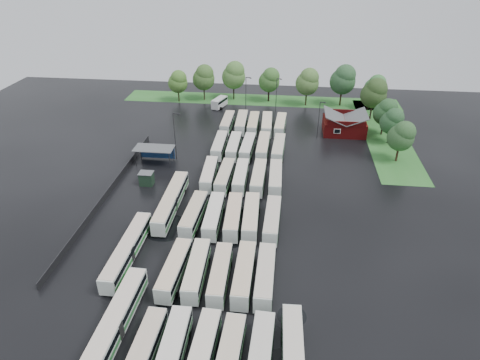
# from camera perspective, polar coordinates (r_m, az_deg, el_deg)

# --- Properties ---
(ground) EXTENTS (160.00, 160.00, 0.00)m
(ground) POSITION_cam_1_polar(r_m,az_deg,el_deg) (70.87, -2.74, -6.43)
(ground) COLOR black
(ground) RESTS_ON ground
(brick_building) EXTENTS (10.07, 8.60, 5.39)m
(brick_building) POSITION_cam_1_polar(r_m,az_deg,el_deg) (107.89, 13.71, 7.06)
(brick_building) COLOR #670B0B
(brick_building) RESTS_ON ground
(wash_shed) EXTENTS (8.20, 4.20, 3.58)m
(wash_shed) POSITION_cam_1_polar(r_m,az_deg,el_deg) (91.63, -11.31, 4.01)
(wash_shed) COLOR #2D2D30
(wash_shed) RESTS_ON ground
(utility_hut) EXTENTS (2.70, 2.20, 2.62)m
(utility_hut) POSITION_cam_1_polar(r_m,az_deg,el_deg) (84.16, -12.36, 0.20)
(utility_hut) COLOR black
(utility_hut) RESTS_ON ground
(grass_strip_north) EXTENTS (80.00, 10.00, 0.01)m
(grass_strip_north) POSITION_cam_1_polar(r_m,az_deg,el_deg) (128.52, 2.74, 10.60)
(grass_strip_north) COLOR #2D6D28
(grass_strip_north) RESTS_ON ground
(grass_strip_east) EXTENTS (10.00, 50.00, 0.01)m
(grass_strip_east) POSITION_cam_1_polar(r_m,az_deg,el_deg) (110.36, 18.76, 5.77)
(grass_strip_east) COLOR #2D6D28
(grass_strip_east) RESTS_ON ground
(west_fence) EXTENTS (0.10, 50.00, 1.20)m
(west_fence) POSITION_cam_1_polar(r_m,az_deg,el_deg) (82.92, -17.19, -1.55)
(west_fence) COLOR #2D2D30
(west_fence) RESTS_ON ground
(bus_r0c0) EXTENTS (2.60, 10.96, 3.04)m
(bus_r0c0) POSITION_cam_1_polar(r_m,az_deg,el_deg) (52.09, -12.71, -21.46)
(bus_r0c0) COLOR silver
(bus_r0c0) RESTS_ON ground
(bus_r0c1) EXTENTS (2.61, 11.41, 3.17)m
(bus_r0c1) POSITION_cam_1_polar(r_m,az_deg,el_deg) (51.38, -9.07, -21.79)
(bus_r0c1) COLOR silver
(bus_r0c1) RESTS_ON ground
(bus_r0c2) EXTENTS (2.68, 11.09, 3.07)m
(bus_r0c2) POSITION_cam_1_polar(r_m,az_deg,el_deg) (50.96, -5.07, -22.12)
(bus_r0c2) COLOR silver
(bus_r0c2) RESTS_ON ground
(bus_r0c4) EXTENTS (2.78, 11.40, 3.15)m
(bus_r0c4) POSITION_cam_1_polar(r_m,az_deg,el_deg) (50.39, 2.68, -22.73)
(bus_r0c4) COLOR silver
(bus_r0c4) RESTS_ON ground
(bus_r1c0) EXTENTS (2.77, 11.03, 3.05)m
(bus_r1c0) POSITION_cam_1_polar(r_m,az_deg,el_deg) (61.05, -8.75, -11.70)
(bus_r1c0) COLOR silver
(bus_r1c0) RESTS_ON ground
(bus_r1c1) EXTENTS (2.65, 11.07, 3.07)m
(bus_r1c1) POSITION_cam_1_polar(r_m,az_deg,el_deg) (60.56, -5.80, -11.84)
(bus_r1c1) COLOR silver
(bus_r1c1) RESTS_ON ground
(bus_r1c2) EXTENTS (2.52, 10.83, 3.00)m
(bus_r1c2) POSITION_cam_1_polar(r_m,az_deg,el_deg) (59.78, -2.67, -12.40)
(bus_r1c2) COLOR silver
(bus_r1c2) RESTS_ON ground
(bus_r1c3) EXTENTS (2.43, 11.30, 3.14)m
(bus_r1c3) POSITION_cam_1_polar(r_m,az_deg,el_deg) (59.60, 0.53, -12.41)
(bus_r1c3) COLOR silver
(bus_r1c3) RESTS_ON ground
(bus_r1c4) EXTENTS (2.42, 11.21, 3.12)m
(bus_r1c4) POSITION_cam_1_polar(r_m,az_deg,el_deg) (59.42, 3.37, -12.65)
(bus_r1c4) COLOR silver
(bus_r1c4) RESTS_ON ground
(bus_r2c0) EXTENTS (2.84, 11.18, 3.09)m
(bus_r2c0) POSITION_cam_1_polar(r_m,az_deg,el_deg) (71.51, -6.18, -4.56)
(bus_r2c0) COLOR silver
(bus_r2c0) RESTS_ON ground
(bus_r2c1) EXTENTS (2.59, 11.15, 3.09)m
(bus_r2c1) POSITION_cam_1_polar(r_m,az_deg,el_deg) (70.86, -3.51, -4.78)
(bus_r2c1) COLOR silver
(bus_r2c1) RESTS_ON ground
(bus_r2c2) EXTENTS (2.80, 11.22, 3.10)m
(bus_r2c2) POSITION_cam_1_polar(r_m,az_deg,el_deg) (70.57, -0.90, -4.87)
(bus_r2c2) COLOR silver
(bus_r2c2) RESTS_ON ground
(bus_r2c3) EXTENTS (2.82, 11.45, 3.16)m
(bus_r2c3) POSITION_cam_1_polar(r_m,az_deg,el_deg) (70.42, 1.47, -4.93)
(bus_r2c3) COLOR silver
(bus_r2c3) RESTS_ON ground
(bus_r2c4) EXTENTS (2.58, 11.15, 3.09)m
(bus_r2c4) POSITION_cam_1_polar(r_m,az_deg,el_deg) (69.97, 4.31, -5.31)
(bus_r2c4) COLOR silver
(bus_r2c4) RESTS_ON ground
(bus_r3c0) EXTENTS (2.84, 11.00, 3.03)m
(bus_r3c0) POSITION_cam_1_polar(r_m,az_deg,el_deg) (83.22, -4.13, 0.78)
(bus_r3c0) COLOR silver
(bus_r3c0) RESTS_ON ground
(bus_r3c1) EXTENTS (2.63, 11.00, 3.05)m
(bus_r3c1) POSITION_cam_1_polar(r_m,az_deg,el_deg) (82.26, -2.03, 0.49)
(bus_r3c1) COLOR silver
(bus_r3c1) RESTS_ON ground
(bus_r3c2) EXTENTS (2.43, 10.83, 3.01)m
(bus_r3c2) POSITION_cam_1_polar(r_m,az_deg,el_deg) (82.19, 0.10, 0.46)
(bus_r3c2) COLOR silver
(bus_r3c2) RESTS_ON ground
(bus_r3c3) EXTENTS (2.49, 11.15, 3.10)m
(bus_r3c3) POSITION_cam_1_polar(r_m,az_deg,el_deg) (81.86, 2.49, 0.34)
(bus_r3c3) COLOR silver
(bus_r3c3) RESTS_ON ground
(bus_r3c4) EXTENTS (2.54, 11.11, 3.08)m
(bus_r3c4) POSITION_cam_1_polar(r_m,az_deg,el_deg) (81.92, 4.75, 0.28)
(bus_r3c4) COLOR silver
(bus_r3c4) RESTS_ON ground
(bus_r4c0) EXTENTS (2.50, 11.04, 3.07)m
(bus_r4c0) POSITION_cam_1_polar(r_m,az_deg,el_deg) (94.85, -2.75, 4.61)
(bus_r4c0) COLOR silver
(bus_r4c0) RESTS_ON ground
(bus_r4c1) EXTENTS (2.39, 11.01, 3.06)m
(bus_r4c1) POSITION_cam_1_polar(r_m,az_deg,el_deg) (94.33, -0.82, 4.50)
(bus_r4c1) COLOR silver
(bus_r4c1) RESTS_ON ground
(bus_r4c2) EXTENTS (2.72, 10.96, 3.03)m
(bus_r4c2) POSITION_cam_1_polar(r_m,az_deg,el_deg) (94.00, 1.02, 4.39)
(bus_r4c2) COLOR silver
(bus_r4c2) RESTS_ON ground
(bus_r4c3) EXTENTS (2.53, 11.35, 3.15)m
(bus_r4c3) POSITION_cam_1_polar(r_m,az_deg,el_deg) (94.14, 3.10, 4.44)
(bus_r4c3) COLOR silver
(bus_r4c3) RESTS_ON ground
(bus_r4c4) EXTENTS (2.76, 11.16, 3.09)m
(bus_r4c4) POSITION_cam_1_polar(r_m,az_deg,el_deg) (93.70, 5.15, 4.20)
(bus_r4c4) COLOR silver
(bus_r4c4) RESTS_ON ground
(bus_r5c0) EXTENTS (2.37, 10.91, 3.03)m
(bus_r5c0) POSITION_cam_1_polar(r_m,az_deg,el_deg) (107.18, -1.68, 7.64)
(bus_r5c0) COLOR silver
(bus_r5c0) RESTS_ON ground
(bus_r5c1) EXTENTS (2.71, 11.38, 3.15)m
(bus_r5c1) POSITION_cam_1_polar(r_m,az_deg,el_deg) (107.01, 0.20, 7.66)
(bus_r5c1) COLOR silver
(bus_r5c1) RESTS_ON ground
(bus_r5c2) EXTENTS (2.44, 11.05, 3.07)m
(bus_r5c2) POSITION_cam_1_polar(r_m,az_deg,el_deg) (106.42, 1.78, 7.49)
(bus_r5c2) COLOR silver
(bus_r5c2) RESTS_ON ground
(bus_r5c3) EXTENTS (2.76, 11.45, 3.17)m
(bus_r5c3) POSITION_cam_1_polar(r_m,az_deg,el_deg) (106.09, 3.60, 7.40)
(bus_r5c3) COLOR silver
(bus_r5c3) RESTS_ON ground
(bus_r5c4) EXTENTS (2.78, 10.98, 3.03)m
(bus_r5c4) POSITION_cam_1_polar(r_m,az_deg,el_deg) (106.27, 5.40, 7.32)
(bus_r5c4) COLOR silver
(bus_r5c4) RESTS_ON ground
(artic_bus_west_a) EXTENTS (2.74, 16.98, 3.14)m
(artic_bus_west_a) POSITION_cam_1_polar(r_m,az_deg,el_deg) (55.48, -16.36, -17.92)
(artic_bus_west_a) COLOR silver
(artic_bus_west_a) RESTS_ON ground
(artic_bus_west_b) EXTENTS (2.51, 17.09, 3.17)m
(artic_bus_west_b) POSITION_cam_1_polar(r_m,az_deg,el_deg) (75.33, -9.18, -2.81)
(artic_bus_west_b) COLOR silver
(artic_bus_west_b) RESTS_ON ground
(artic_bus_west_c) EXTENTS (2.46, 16.22, 3.01)m
(artic_bus_west_c) POSITION_cam_1_polar(r_m,az_deg,el_deg) (65.74, -14.77, -9.01)
(artic_bus_west_c) COLOR silver
(artic_bus_west_c) RESTS_ON ground
(minibus) EXTENTS (3.98, 6.41, 2.63)m
(minibus) POSITION_cam_1_polar(r_m,az_deg,el_deg) (122.20, -2.76, 10.31)
(minibus) COLOR silver
(minibus) RESTS_ON ground
(tree_north_0) EXTENTS (5.60, 5.60, 9.28)m
(tree_north_0) POSITION_cam_1_polar(r_m,az_deg,el_deg) (126.61, -8.25, 12.88)
(tree_north_0) COLOR #2F2314
(tree_north_0) RESTS_ON ground
(tree_north_1) EXTENTS (6.36, 6.36, 10.53)m
(tree_north_1) POSITION_cam_1_polar(r_m,az_deg,el_deg) (126.96, -4.82, 13.50)
(tree_north_1) COLOR #382B1E
(tree_north_1) RESTS_ON ground
(tree_north_2) EXTENTS (6.84, 6.84, 11.33)m
(tree_north_2) POSITION_cam_1_polar(r_m,az_deg,el_deg) (126.91, -0.79, 13.83)
(tree_north_2) COLOR black
(tree_north_2) RESTS_ON ground
(tree_north_3) EXTENTS (6.02, 6.02, 9.96)m
(tree_north_3) POSITION_cam_1_polar(r_m,az_deg,el_deg) (125.69, 3.99, 13.19)
(tree_north_3) COLOR black
(tree_north_3) RESTS_ON ground
(tree_north_4) EXTENTS (6.50, 6.50, 10.77)m
(tree_north_4) POSITION_cam_1_polar(r_m,az_deg,el_deg) (123.39, 9.04, 12.85)
(tree_north_4) COLOR #312012
(tree_north_4) RESTS_ON ground
(tree_north_5) EXTENTS (7.10, 7.10, 11.76)m
(tree_north_5) POSITION_cam_1_polar(r_m,az_deg,el_deg) (125.00, 13.63, 12.92)
(tree_north_5) COLOR black
(tree_north_5) RESTS_ON ground
(tree_north_6) EXTENTS (5.86, 5.86, 9.70)m
(tree_north_6) POSITION_cam_1_polar(r_m,az_deg,el_deg) (125.07, 17.62, 11.74)
(tree_north_6) COLOR black
(tree_north_6) RESTS_ON ground
(tree_east_0) EXTENTS (5.54, 5.54, 9.18)m
(tree_east_0) POSITION_cam_1_polar(r_m,az_deg,el_deg) (95.22, 20.78, 5.53)
(tree_east_0) COLOR #3B2519
(tree_east_0) RESTS_ON ground
(tree_east_1) EXTENTS (5.20, 5.20, 8.61)m
(tree_east_1) POSITION_cam_1_polar(r_m,az_deg,el_deg) (103.67, 19.65, 7.43)
(tree_east_1) COLOR black
(tree_east_1) RESTS_ON ground
(tree_east_2) EXTENTS (5.51, 5.51, 9.12)m
(tree_east_2) POSITION_cam_1_polar(r_m,az_deg,el_deg) (108.07, 18.88, 8.62)
(tree_east_2) COLOR #302218
(tree_east_2) RESTS_ON ground
(tree_east_3) EXTENTS (6.67, 6.67, 11.05)m
(tree_east_3) POSITION_cam_1_polar(r_m,az_deg,el_deg) (116.88, 17.51, 11.01)
(tree_east_3) COLOR #34251D
(tree_east_3) RESTS_ON ground
(tree_east_4) EXTENTS (4.67, 4.64, 7.68)m
(tree_east_4) POSITION_cam_1_polar(r_m,az_deg,el_deg) (124.54, 16.98, 11.13)
(tree_east_4) COLOR black
(tree_east_4) RESTS_ON ground
(lamp_post_ne) EXTENTS (1.40, 0.27, 9.07)m
(lamp_post_ne) POSITION_cam_1_polar(r_m,az_deg,el_deg) (102.18, 10.53, 8.20)
(lamp_post_ne) COLOR #2D2D30
(lamp_post_ne) RESTS_ON ground
(lamp_post_nw) EXTENTS (1.61, 0.31, 10.46)m
(lamp_post_nw) POSITION_cam_1_polar(r_m,az_deg,el_deg) (91.15, -8.63, 6.25)
(lamp_post_nw) COLOR #2D2D30
(lamp_post_nw) RESTS_ON ground
(lamp_post_back_w) EXTENTS (1.52, 0.30, 9.88)m
(lamp_post_back_w) POSITION_cam_1_polar(r_m,az_deg,el_deg) (116.50, 0.86, 11.59)
(lamp_post_back_w) COLOR #2D2D30
(lamp_post_back_w) RESTS_ON ground
(lamp_post_back_e) EXTENTS (1.40, 0.27, 9.09)m
(lamp_post_back_e) POSITION_cam_1_polar(r_m,az_deg,el_deg) (118.53, 4.94, 11.57)
(lamp_post_back_e) COLOR #2D2D30
(lamp_post_back_e) RESTS_ON ground
(puddle_0) EXTENTS (4.85, 4.85, 0.01)m
(puddle_0) POSITION_cam_1_polar(r_m,az_deg,el_deg) (57.88, -8.96, -16.83)
(puddle_0) COLOR black
(puddle_0) RESTS_ON ground
(puddle_1) EXTENTS (3.76, 3.76, 0.01)m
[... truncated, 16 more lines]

